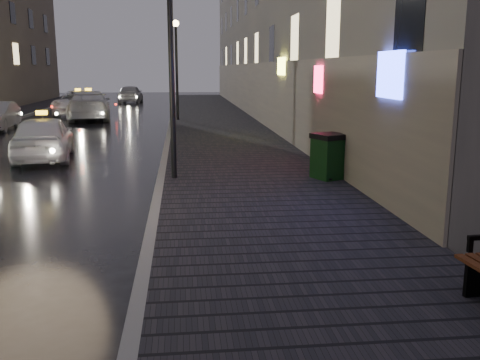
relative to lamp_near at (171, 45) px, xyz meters
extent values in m
plane|color=black|center=(-1.85, -6.00, -3.49)|extent=(120.00, 120.00, 0.00)
cube|color=black|center=(2.05, 15.00, -3.41)|extent=(4.60, 58.00, 0.15)
cube|color=slate|center=(-0.35, 15.00, -3.41)|extent=(0.20, 58.00, 0.15)
cube|color=#605B54|center=(5.25, 19.00, 3.01)|extent=(1.80, 50.00, 13.00)
cylinder|color=black|center=(0.00, 0.00, -0.84)|extent=(0.14, 0.14, 5.00)
cylinder|color=black|center=(0.00, 16.00, -0.84)|extent=(0.14, 0.14, 5.00)
sphere|color=#FFD88C|center=(0.00, 16.00, 1.76)|extent=(0.36, 0.36, 0.36)
cube|color=black|center=(3.95, -0.50, -2.83)|extent=(0.92, 0.92, 1.02)
cube|color=black|center=(3.95, -0.50, -2.25)|extent=(0.99, 0.99, 0.13)
imported|color=silver|center=(-4.23, 4.09, -2.76)|extent=(2.26, 4.47, 1.46)
imported|color=silver|center=(-5.05, 17.92, -2.65)|extent=(3.07, 6.01, 1.67)
imported|color=silver|center=(-6.35, 21.82, -2.73)|extent=(2.65, 5.53, 1.52)
imported|color=#9A99A1|center=(-4.13, 33.40, -2.73)|extent=(1.98, 4.53, 1.52)
camera|label=1|loc=(0.24, -13.63, -0.57)|focal=40.00mm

